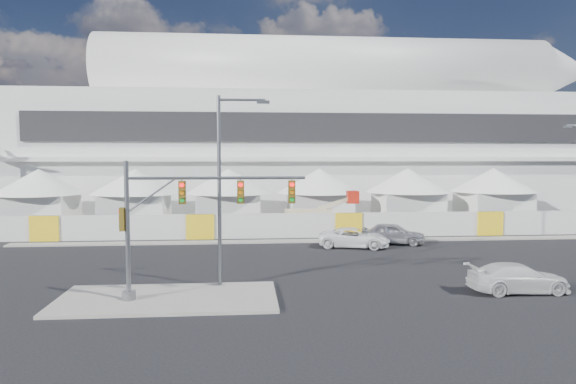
{
  "coord_description": "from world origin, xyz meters",
  "views": [
    {
      "loc": [
        -2.42,
        -26.62,
        6.63
      ],
      "look_at": [
        0.66,
        10.0,
        4.05
      ],
      "focal_mm": 32.0,
      "sensor_mm": 36.0,
      "label": 1
    }
  ],
  "objects": [
    {
      "name": "median_island",
      "position": [
        -6.0,
        -3.0,
        0.07
      ],
      "size": [
        10.0,
        5.0,
        0.15
      ],
      "primitive_type": "cube",
      "color": "gray",
      "rests_on": "ground"
    },
    {
      "name": "boom_lift",
      "position": [
        2.3,
        15.5,
        1.0
      ],
      "size": [
        7.3,
        1.68,
        3.72
      ],
      "rotation": [
        0.0,
        0.0,
        -0.01
      ],
      "color": "red",
      "rests_on": "ground"
    },
    {
      "name": "pickup_curb",
      "position": [
        5.48,
        9.73,
        0.71
      ],
      "size": [
        3.66,
        5.56,
        1.42
      ],
      "primitive_type": "imported",
      "rotation": [
        0.0,
        0.0,
        1.3
      ],
      "color": "white",
      "rests_on": "ground"
    },
    {
      "name": "ground",
      "position": [
        0.0,
        0.0,
        0.0
      ],
      "size": [
        160.0,
        160.0,
        0.0
      ],
      "primitive_type": "plane",
      "color": "black",
      "rests_on": "ground"
    },
    {
      "name": "lot_car_a",
      "position": [
        19.42,
        18.53,
        0.69
      ],
      "size": [
        2.89,
        4.41,
        1.37
      ],
      "primitive_type": "imported",
      "rotation": [
        0.0,
        0.0,
        1.19
      ],
      "color": "white",
      "rests_on": "ground"
    },
    {
      "name": "streetlight_median",
      "position": [
        -3.45,
        -0.8,
        5.59
      ],
      "size": [
        2.62,
        0.26,
        9.48
      ],
      "color": "slate",
      "rests_on": "median_island"
    },
    {
      "name": "traffic_mast",
      "position": [
        -5.73,
        -3.34,
        3.69
      ],
      "size": [
        8.33,
        0.61,
        6.28
      ],
      "color": "gray",
      "rests_on": "median_island"
    },
    {
      "name": "tent_row",
      "position": [
        0.5,
        24.0,
        3.15
      ],
      "size": [
        53.4,
        8.4,
        5.4
      ],
      "color": "white",
      "rests_on": "ground"
    },
    {
      "name": "far_curb",
      "position": [
        20.0,
        12.5,
        0.06
      ],
      "size": [
        80.0,
        1.2,
        0.12
      ],
      "primitive_type": "cube",
      "color": "gray",
      "rests_on": "ground"
    },
    {
      "name": "lot_car_b",
      "position": [
        23.85,
        16.85,
        0.64
      ],
      "size": [
        2.66,
        4.06,
        1.28
      ],
      "primitive_type": "imported",
      "rotation": [
        0.0,
        0.0,
        1.24
      ],
      "color": "black",
      "rests_on": "ground"
    },
    {
      "name": "pickup_near",
      "position": [
        10.82,
        -3.04,
        0.7
      ],
      "size": [
        2.0,
        4.86,
        1.41
      ],
      "primitive_type": "imported",
      "rotation": [
        0.0,
        0.0,
        1.56
      ],
      "color": "silver",
      "rests_on": "ground"
    },
    {
      "name": "hoarding_fence",
      "position": [
        6.0,
        14.5,
        1.0
      ],
      "size": [
        70.0,
        0.25,
        2.0
      ],
      "primitive_type": "cube",
      "color": "silver",
      "rests_on": "ground"
    },
    {
      "name": "sedan_silver",
      "position": [
        8.7,
        10.95,
        0.8
      ],
      "size": [
        3.3,
        5.07,
        1.6
      ],
      "primitive_type": "imported",
      "rotation": [
        0.0,
        0.0,
        1.24
      ],
      "color": "#B4B5BA",
      "rests_on": "ground"
    },
    {
      "name": "stadium",
      "position": [
        8.71,
        41.5,
        9.45
      ],
      "size": [
        80.0,
        24.8,
        21.98
      ],
      "color": "silver",
      "rests_on": "ground"
    }
  ]
}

